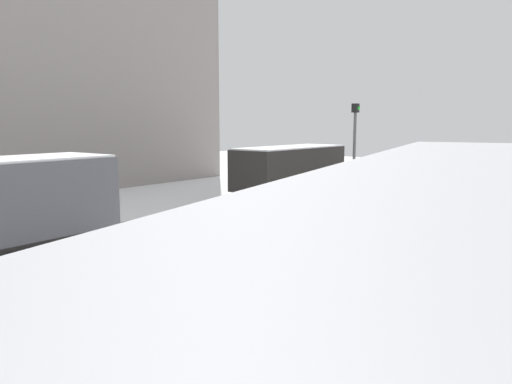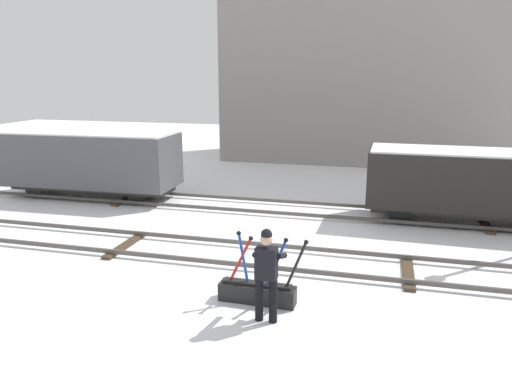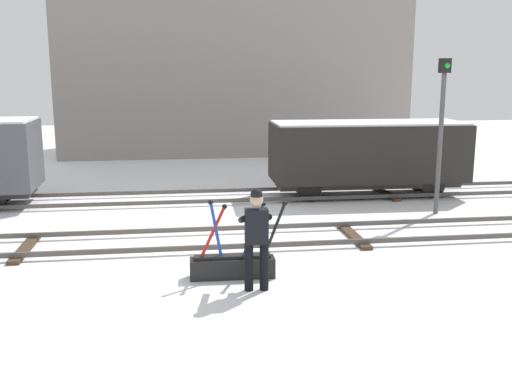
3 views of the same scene
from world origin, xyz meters
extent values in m
plane|color=white|center=(0.00, 0.00, 0.00)|extent=(60.00, 60.00, 0.00)
cube|color=#4C4742|center=(0.00, -0.72, 0.13)|extent=(44.00, 0.07, 0.10)
cube|color=#4C4742|center=(0.00, 0.72, 0.13)|extent=(44.00, 0.07, 0.10)
cube|color=#423323|center=(-3.52, 0.00, 0.04)|extent=(0.24, 1.94, 0.08)
cube|color=#423323|center=(3.52, 0.00, 0.04)|extent=(0.24, 1.94, 0.08)
cube|color=#4C4742|center=(0.00, 3.65, 0.13)|extent=(44.00, 0.07, 0.10)
cube|color=#4C4742|center=(0.00, 5.09, 0.13)|extent=(44.00, 0.07, 0.10)
cube|color=#423323|center=(5.87, 4.37, 0.04)|extent=(0.24, 1.94, 0.08)
cube|color=black|center=(0.59, -2.19, 0.18)|extent=(1.53, 0.40, 0.36)
cube|color=black|center=(0.59, -2.19, 0.39)|extent=(1.37, 0.23, 0.06)
cylinder|color=red|center=(0.24, -2.18, 0.84)|extent=(0.49, 0.07, 0.98)
sphere|color=black|center=(0.46, -2.19, 1.31)|extent=(0.09, 0.09, 0.09)
cylinder|color=#1E47B7|center=(0.30, -2.18, 0.88)|extent=(0.24, 0.06, 1.04)
sphere|color=black|center=(0.21, -2.18, 1.39)|extent=(0.09, 0.09, 0.09)
cylinder|color=#1E47B7|center=(0.96, -2.20, 0.85)|extent=(0.42, 0.07, 1.00)
sphere|color=black|center=(1.15, -2.21, 1.34)|extent=(0.09, 0.09, 0.09)
cylinder|color=black|center=(1.34, -2.21, 0.85)|extent=(0.43, 0.07, 1.00)
sphere|color=black|center=(1.53, -2.22, 1.34)|extent=(0.09, 0.09, 0.09)
cylinder|color=black|center=(0.80, -2.88, 0.41)|extent=(0.15, 0.15, 0.83)
cylinder|color=black|center=(1.06, -2.88, 0.41)|extent=(0.15, 0.15, 0.83)
cube|color=black|center=(0.93, -2.88, 1.12)|extent=(0.39, 0.25, 0.59)
sphere|color=tan|center=(0.93, -2.88, 1.56)|extent=(0.22, 0.22, 0.22)
sphere|color=black|center=(0.93, -2.88, 1.66)|extent=(0.20, 0.20, 0.20)
cylinder|color=black|center=(0.73, -2.61, 1.17)|extent=(0.12, 0.56, 0.26)
cylinder|color=black|center=(1.15, -2.62, 1.19)|extent=(0.12, 0.56, 0.28)
cylinder|color=#4C4C4C|center=(6.34, 1.95, 1.80)|extent=(0.12, 0.12, 3.61)
cube|color=black|center=(6.34, 1.95, 3.79)|extent=(0.24, 0.24, 0.36)
sphere|color=green|center=(6.34, 1.82, 3.79)|extent=(0.14, 0.14, 0.14)
cube|color=gray|center=(2.34, 15.31, 6.38)|extent=(15.19, 5.29, 12.75)
cube|color=#2D2B28|center=(5.25, 4.37, 0.40)|extent=(5.40, 1.30, 0.20)
cube|color=black|center=(5.25, 4.37, 1.32)|extent=(5.70, 2.10, 1.65)
cube|color=white|center=(5.25, 4.37, 2.18)|extent=(5.58, 2.02, 0.06)
cylinder|color=black|center=(3.40, 3.86, 0.35)|extent=(0.70, 0.11, 0.70)
cylinder|color=black|center=(3.42, 4.95, 0.35)|extent=(0.70, 0.11, 0.70)
cylinder|color=black|center=(7.08, 3.79, 0.35)|extent=(0.70, 0.11, 0.70)
cylinder|color=black|center=(7.10, 4.88, 0.35)|extent=(0.70, 0.11, 0.70)
cylinder|color=black|center=(-5.27, 4.99, 0.35)|extent=(0.70, 0.12, 0.70)
camera|label=1|loc=(-12.12, -7.47, 3.23)|focal=34.90mm
camera|label=2|loc=(2.80, -10.73, 4.39)|focal=34.23mm
camera|label=3|loc=(-0.37, -12.23, 3.63)|focal=41.25mm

